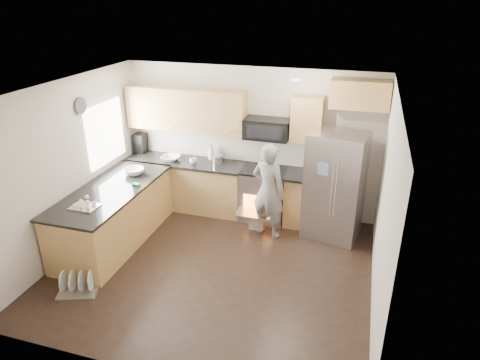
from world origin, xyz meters
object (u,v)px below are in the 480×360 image
(stove_range, at_px, (264,183))
(refrigerator, at_px, (335,186))
(dish_rack, at_px, (78,286))
(person, at_px, (269,191))

(stove_range, bearing_deg, refrigerator, -11.36)
(dish_rack, bearing_deg, stove_range, 55.21)
(stove_range, bearing_deg, dish_rack, -124.79)
(stove_range, height_order, dish_rack, stove_range)
(refrigerator, xyz_separation_m, person, (-1.01, -0.30, -0.08))
(stove_range, relative_size, refrigerator, 1.02)
(stove_range, xyz_separation_m, person, (0.20, -0.55, 0.12))
(refrigerator, height_order, dish_rack, refrigerator)
(stove_range, height_order, refrigerator, stove_range)
(stove_range, distance_m, refrigerator, 1.25)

